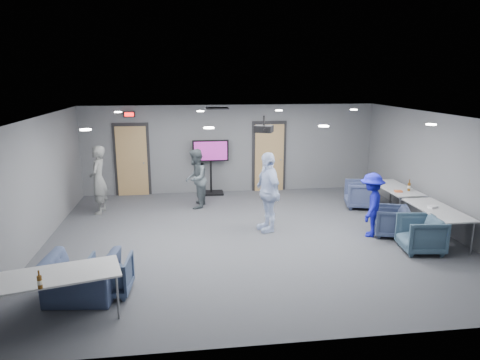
{
  "coord_description": "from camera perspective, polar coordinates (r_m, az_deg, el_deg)",
  "views": [
    {
      "loc": [
        -1.41,
        -8.99,
        3.52
      ],
      "look_at": [
        -0.17,
        0.52,
        1.2
      ],
      "focal_mm": 32.0,
      "sensor_mm": 36.0,
      "label": 1
    }
  ],
  "objects": [
    {
      "name": "floor",
      "position": [
        9.76,
        1.39,
        -7.55
      ],
      "size": [
        9.0,
        9.0,
        0.0
      ],
      "primitive_type": "plane",
      "color": "#3E4047",
      "rests_on": "ground"
    },
    {
      "name": "ceiling",
      "position": [
        9.14,
        1.49,
        8.44
      ],
      "size": [
        9.0,
        9.0,
        0.0
      ],
      "primitive_type": "plane",
      "rotation": [
        3.14,
        0.0,
        0.0
      ],
      "color": "silver",
      "rests_on": "wall_back"
    },
    {
      "name": "wall_back",
      "position": [
        13.25,
        -1.22,
        4.16
      ],
      "size": [
        9.0,
        0.02,
        2.7
      ],
      "primitive_type": "cube",
      "color": "slate",
      "rests_on": "floor"
    },
    {
      "name": "wall_front",
      "position": [
        5.62,
        7.78,
        -9.23
      ],
      "size": [
        9.0,
        0.02,
        2.7
      ],
      "primitive_type": "cube",
      "color": "slate",
      "rests_on": "floor"
    },
    {
      "name": "wall_left",
      "position": [
        9.76,
        -25.68,
        -0.63
      ],
      "size": [
        0.02,
        8.0,
        2.7
      ],
      "primitive_type": "cube",
      "color": "slate",
      "rests_on": "floor"
    },
    {
      "name": "wall_right",
      "position": [
        10.98,
        25.34,
        0.87
      ],
      "size": [
        0.02,
        8.0,
        2.7
      ],
      "primitive_type": "cube",
      "color": "slate",
      "rests_on": "floor"
    },
    {
      "name": "door_left",
      "position": [
        13.27,
        -14.19,
        2.53
      ],
      "size": [
        1.06,
        0.17,
        2.24
      ],
      "color": "black",
      "rests_on": "wall_back"
    },
    {
      "name": "door_right",
      "position": [
        13.43,
        3.91,
        3.05
      ],
      "size": [
        1.06,
        0.17,
        2.24
      ],
      "color": "black",
      "rests_on": "wall_back"
    },
    {
      "name": "exit_sign",
      "position": [
        13.07,
        -14.55,
        8.47
      ],
      "size": [
        0.32,
        0.08,
        0.16
      ],
      "color": "black",
      "rests_on": "wall_back"
    },
    {
      "name": "hvac_diffuser",
      "position": [
        11.86,
        -3.05,
        9.54
      ],
      "size": [
        0.6,
        0.6,
        0.03
      ],
      "primitive_type": "cube",
      "color": "black",
      "rests_on": "ceiling"
    },
    {
      "name": "downlights",
      "position": [
        9.14,
        1.49,
        8.35
      ],
      "size": [
        6.18,
        3.78,
        0.02
      ],
      "color": "white",
      "rests_on": "ceiling"
    },
    {
      "name": "person_a",
      "position": [
        11.76,
        -18.36,
        0.02
      ],
      "size": [
        0.48,
        0.69,
        1.8
      ],
      "primitive_type": "imported",
      "rotation": [
        0.0,
        0.0,
        -1.65
      ],
      "color": "gray",
      "rests_on": "floor"
    },
    {
      "name": "person_b",
      "position": [
        11.72,
        -5.93,
        0.18
      ],
      "size": [
        0.78,
        0.91,
        1.63
      ],
      "primitive_type": "imported",
      "rotation": [
        0.0,
        0.0,
        -1.8
      ],
      "color": "#525C62",
      "rests_on": "floor"
    },
    {
      "name": "person_c",
      "position": [
        9.9,
        3.71,
        -1.58
      ],
      "size": [
        0.7,
        1.17,
        1.86
      ],
      "primitive_type": "imported",
      "rotation": [
        0.0,
        0.0,
        -1.34
      ],
      "color": "#C6D8FF",
      "rests_on": "floor"
    },
    {
      "name": "person_d",
      "position": [
        10.04,
        17.1,
        -3.19
      ],
      "size": [
        0.94,
        1.08,
        1.45
      ],
      "primitive_type": "imported",
      "rotation": [
        0.0,
        0.0,
        -2.11
      ],
      "color": "#1A1DAB",
      "rests_on": "floor"
    },
    {
      "name": "chair_right_a",
      "position": [
        12.23,
        15.76,
        -1.85
      ],
      "size": [
        0.98,
        0.96,
        0.74
      ],
      "primitive_type": "imported",
      "rotation": [
        0.0,
        0.0,
        -1.81
      ],
      "color": "#3E496B",
      "rests_on": "floor"
    },
    {
      "name": "chair_right_b",
      "position": [
        10.3,
        19.47,
        -5.21
      ],
      "size": [
        0.94,
        0.93,
        0.67
      ],
      "primitive_type": "imported",
      "rotation": [
        0.0,
        0.0,
        -1.92
      ],
      "color": "#394462",
      "rests_on": "floor"
    },
    {
      "name": "chair_right_c",
      "position": [
        9.6,
        22.96,
        -6.67
      ],
      "size": [
        0.91,
        0.89,
        0.74
      ],
      "primitive_type": "imported",
      "rotation": [
        0.0,
        0.0,
        -1.7
      ],
      "color": "#395062",
      "rests_on": "floor"
    },
    {
      "name": "chair_front_a",
      "position": [
        7.57,
        -16.99,
        -12.03
      ],
      "size": [
        0.74,
        0.76,
        0.65
      ],
      "primitive_type": "imported",
      "rotation": [
        0.0,
        0.0,
        3.07
      ],
      "color": "#3A4864",
      "rests_on": "floor"
    },
    {
      "name": "chair_front_b",
      "position": [
        7.51,
        -20.47,
        -12.17
      ],
      "size": [
        1.22,
        1.1,
        0.73
      ],
      "primitive_type": "imported",
      "rotation": [
        0.0,
        0.0,
        3.03
      ],
      "color": "#3B4766",
      "rests_on": "floor"
    },
    {
      "name": "table_right_a",
      "position": [
        11.83,
        20.05,
        -1.12
      ],
      "size": [
        0.73,
        1.75,
        0.73
      ],
      "rotation": [
        0.0,
        0.0,
        1.57
      ],
      "color": "silver",
      "rests_on": "floor"
    },
    {
      "name": "table_right_b",
      "position": [
        10.25,
        24.87,
        -3.77
      ],
      "size": [
        0.74,
        1.77,
        0.73
      ],
      "rotation": [
        0.0,
        0.0,
        1.57
      ],
      "color": "silver",
      "rests_on": "floor"
    },
    {
      "name": "table_front_left",
      "position": [
        6.92,
        -23.73,
        -11.81
      ],
      "size": [
        2.02,
        1.23,
        0.73
      ],
      "rotation": [
        0.0,
        0.0,
        0.26
      ],
      "color": "silver",
      "rests_on": "floor"
    },
    {
      "name": "bottle_front",
      "position": [
        6.52,
        -25.15,
        -12.19
      ],
      "size": [
        0.07,
        0.07,
        0.26
      ],
      "color": "brown",
      "rests_on": "table_front_left"
    },
    {
      "name": "bottle_right",
      "position": [
        11.54,
        21.61,
        -0.82
      ],
      "size": [
        0.08,
        0.08,
        0.29
      ],
      "color": "brown",
      "rests_on": "table_right_a"
    },
    {
      "name": "snack_box",
      "position": [
        11.34,
        20.35,
        -1.42
      ],
      "size": [
        0.21,
        0.16,
        0.04
      ],
      "primitive_type": "cube",
      "rotation": [
        0.0,
        0.0,
        -0.21
      ],
      "color": "#D46435",
      "rests_on": "table_right_a"
    },
    {
      "name": "wrapper",
      "position": [
        10.27,
        24.3,
        -3.28
      ],
      "size": [
        0.23,
        0.19,
        0.04
      ],
      "primitive_type": "cube",
      "rotation": [
        0.0,
        0.0,
        0.35
      ],
      "color": "silver",
      "rests_on": "table_right_b"
    },
    {
      "name": "tv_stand",
      "position": [
        13.02,
        -3.92,
        2.17
      ],
      "size": [
        1.09,
        0.52,
        1.67
      ],
      "color": "black",
      "rests_on": "floor"
    },
    {
      "name": "projector",
      "position": [
        9.53,
        3.21,
        6.84
      ],
      "size": [
        0.48,
        0.45,
        0.37
      ],
      "rotation": [
        0.0,
        0.0,
        -0.41
      ],
      "color": "black",
      "rests_on": "ceiling"
    }
  ]
}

